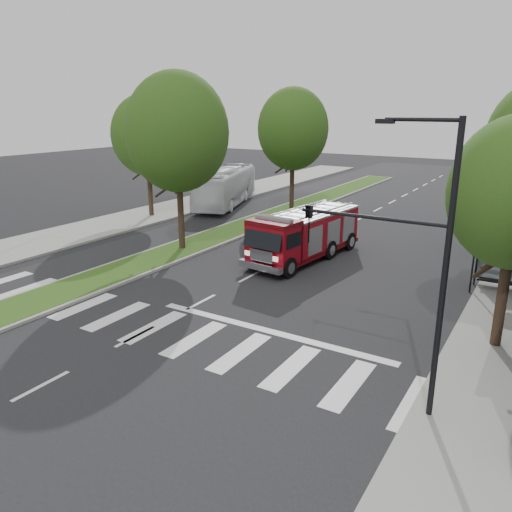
% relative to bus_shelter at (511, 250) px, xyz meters
% --- Properties ---
extents(ground, '(140.00, 140.00, 0.00)m').
position_rel_bus_shelter_xyz_m(ground, '(-11.20, -8.15, -2.04)').
color(ground, black).
rests_on(ground, ground).
extents(sidewalk_left, '(5.00, 80.00, 0.15)m').
position_rel_bus_shelter_xyz_m(sidewalk_left, '(-25.70, 1.85, -1.96)').
color(sidewalk_left, gray).
rests_on(sidewalk_left, ground).
extents(median, '(3.00, 50.00, 0.15)m').
position_rel_bus_shelter_xyz_m(median, '(-17.20, 9.85, -1.96)').
color(median, gray).
rests_on(median, ground).
extents(bus_shelter, '(3.20, 1.60, 2.61)m').
position_rel_bus_shelter_xyz_m(bus_shelter, '(0.00, 0.00, 0.00)').
color(bus_shelter, black).
rests_on(bus_shelter, ground).
extents(tree_median_near, '(5.80, 5.80, 10.16)m').
position_rel_bus_shelter_xyz_m(tree_median_near, '(-17.20, -2.15, 4.77)').
color(tree_median_near, black).
rests_on(tree_median_near, ground).
extents(tree_median_far, '(5.60, 5.60, 9.72)m').
position_rel_bus_shelter_xyz_m(tree_median_far, '(-17.20, 11.85, 4.45)').
color(tree_median_far, black).
rests_on(tree_median_far, ground).
extents(tree_left_mid, '(5.20, 5.20, 9.16)m').
position_rel_bus_shelter_xyz_m(tree_left_mid, '(-25.20, 3.85, 4.12)').
color(tree_left_mid, black).
rests_on(tree_left_mid, ground).
extents(streetlight_right_near, '(4.08, 0.22, 8.00)m').
position_rel_bus_shelter_xyz_m(streetlight_right_near, '(-1.59, -11.65, 2.63)').
color(streetlight_right_near, black).
rests_on(streetlight_right_near, ground).
extents(fire_engine, '(3.41, 8.59, 2.90)m').
position_rel_bus_shelter_xyz_m(fire_engine, '(-10.22, 0.04, -0.65)').
color(fire_engine, '#4F040A').
rests_on(fire_engine, ground).
extents(city_bus, '(6.32, 11.64, 3.18)m').
position_rel_bus_shelter_xyz_m(city_bus, '(-23.20, 11.06, -0.45)').
color(city_bus, silver).
rests_on(city_bus, ground).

